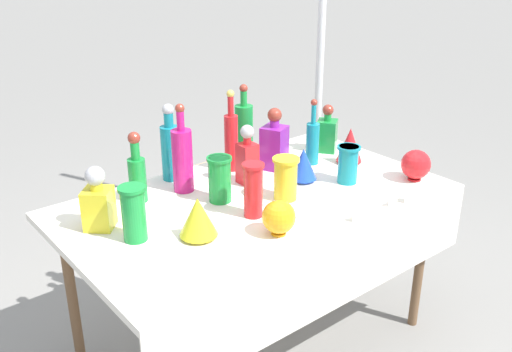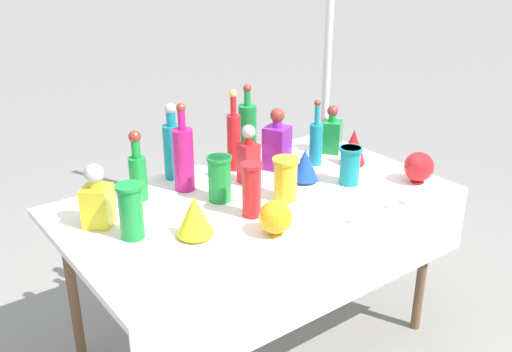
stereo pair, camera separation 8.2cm
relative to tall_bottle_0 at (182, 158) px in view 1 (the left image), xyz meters
The scene contains 28 objects.
ground_plane 0.96m from the tall_bottle_0, 53.18° to the right, with size 40.00×40.00×0.00m, color gray.
display_table 0.41m from the tall_bottle_0, 56.42° to the right, with size 1.60×0.94×0.76m.
tall_bottle_0 is the anchor object (origin of this frame).
tall_bottle_1 0.14m from the tall_bottle_0, 79.81° to the left, with size 0.08×0.08×0.35m.
tall_bottle_2 0.20m from the tall_bottle_0, behind, with size 0.07×0.07×0.30m.
tall_bottle_3 0.31m from the tall_bottle_0, 11.14° to the left, with size 0.06×0.06×0.38m.
tall_bottle_4 0.45m from the tall_bottle_0, 16.85° to the left, with size 0.09×0.09×0.37m.
tall_bottle_5 0.66m from the tall_bottle_0, 10.48° to the right, with size 0.06×0.06×0.32m.
square_decanter_0 0.29m from the tall_bottle_0, 22.76° to the right, with size 0.08×0.08×0.27m.
square_decanter_1 0.44m from the tall_bottle_0, 168.00° to the right, with size 0.14×0.14×0.25m.
square_decanter_2 0.47m from the tall_bottle_0, ahead, with size 0.14×0.14×0.29m.
square_decanter_3 0.83m from the tall_bottle_0, ahead, with size 0.13×0.13×0.24m.
slender_vase_0 0.72m from the tall_bottle_0, 31.98° to the right, with size 0.10×0.10×0.17m.
slender_vase_1 0.39m from the tall_bottle_0, 77.77° to the right, with size 0.09×0.09×0.22m.
slender_vase_2 0.44m from the tall_bottle_0, 49.94° to the right, with size 0.11×0.11×0.18m.
slender_vase_3 0.45m from the tall_bottle_0, 144.91° to the right, with size 0.10×0.10×0.21m.
slender_vase_4 0.20m from the tall_bottle_0, 71.74° to the right, with size 0.10×0.10×0.19m.
fluted_vase_0 0.43m from the tall_bottle_0, 115.10° to the right, with size 0.14×0.14×0.16m.
fluted_vase_1 0.82m from the tall_bottle_0, 16.18° to the right, with size 0.12×0.12×0.18m.
fluted_vase_2 0.53m from the tall_bottle_0, 27.50° to the right, with size 0.12×0.12×0.15m.
round_bowl_0 0.56m from the tall_bottle_0, 83.68° to the right, with size 0.13×0.13×0.13m.
round_bowl_1 1.03m from the tall_bottle_0, 32.60° to the right, with size 0.13×0.13×0.14m.
price_tag_left 0.89m from the tall_bottle_0, 48.49° to the right, with size 0.06×0.01×0.03m, color white.
price_tag_center 0.77m from the tall_bottle_0, 60.84° to the right, with size 0.06×0.01×0.04m, color white.
price_tag_right 0.95m from the tall_bottle_0, 45.89° to the right, with size 0.05×0.01×0.05m, color white.
cardboard_box_behind_left 1.09m from the tall_bottle_0, 50.69° to the left, with size 0.56×0.46×0.36m.
cardboard_box_behind_right 1.18m from the tall_bottle_0, 57.81° to the left, with size 0.57×0.36×0.45m.
canopy_pole 1.23m from the tall_bottle_0, 17.30° to the left, with size 0.18×0.18×2.64m.
Camera 1 is at (-1.36, -1.68, 1.78)m, focal length 40.00 mm.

